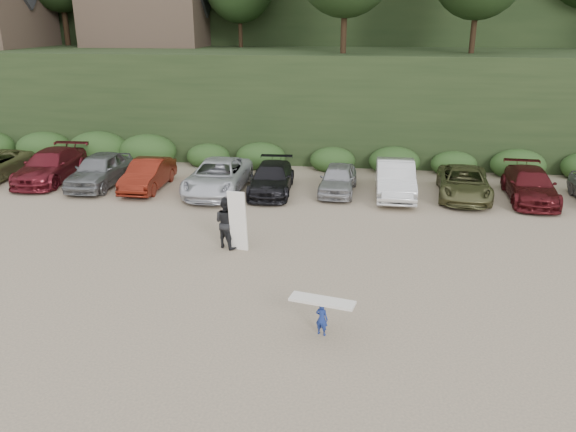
# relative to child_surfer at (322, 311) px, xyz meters

# --- Properties ---
(ground) EXTENTS (120.00, 120.00, 0.00)m
(ground) POSITION_rel_child_surfer_xyz_m (-2.15, 2.52, -0.70)
(ground) COLOR tan
(ground) RESTS_ON ground
(parked_cars) EXTENTS (39.90, 6.22, 1.63)m
(parked_cars) POSITION_rel_child_surfer_xyz_m (-5.44, 12.55, 0.05)
(parked_cars) COLOR #9A9A9E
(parked_cars) RESTS_ON ground
(child_surfer) EXTENTS (1.77, 0.83, 1.03)m
(child_surfer) POSITION_rel_child_surfer_xyz_m (0.00, 0.00, 0.00)
(child_surfer) COLOR navy
(child_surfer) RESTS_ON ground
(adult_surfer) EXTENTS (1.40, 1.08, 2.24)m
(adult_surfer) POSITION_rel_child_surfer_xyz_m (-3.84, 5.49, 0.27)
(adult_surfer) COLOR black
(adult_surfer) RESTS_ON ground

